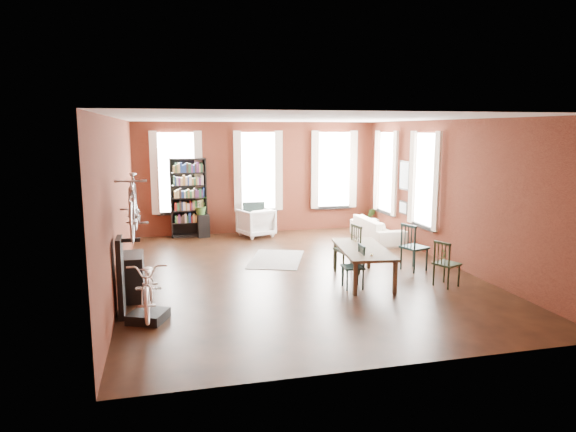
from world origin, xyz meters
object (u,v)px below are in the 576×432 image
object	(u,v)px
dining_chair_a	(353,267)
dining_chair_c	(447,264)
bookshelf	(189,198)
white_armchair	(256,221)
bike_trainer	(148,316)
console_table	(132,276)
plant_stand	(203,226)
cream_sofa	(378,225)
dining_chair_d	(414,247)
bicycle_floor	(148,260)
dining_table	(363,264)
dining_chair_b	(347,250)

from	to	relation	value
dining_chair_a	dining_chair_c	size ratio (longest dim) A/B	0.94
bookshelf	white_armchair	world-z (taller)	bookshelf
dining_chair_c	white_armchair	distance (m)	6.12
bike_trainer	console_table	xyz separation A→B (m)	(-0.29, 1.22, 0.32)
dining_chair_c	plant_stand	xyz separation A→B (m)	(-4.19, 5.73, -0.12)
cream_sofa	plant_stand	xyz separation A→B (m)	(-4.59, 1.54, -0.09)
dining_chair_a	white_armchair	size ratio (longest dim) A/B	0.95
white_armchair	console_table	bearing A→B (deg)	37.15
white_armchair	bike_trainer	bearing A→B (deg)	45.02
dining_chair_d	bicycle_floor	bearing A→B (deg)	87.84
cream_sofa	dining_table	bearing A→B (deg)	152.21
dining_chair_c	dining_chair_d	distance (m)	1.19
cream_sofa	plant_stand	distance (m)	4.84
dining_table	dining_chair_b	xyz separation A→B (m)	(-0.11, 0.58, 0.17)
white_armchair	dining_chair_c	bearing A→B (deg)	96.64
cream_sofa	plant_stand	size ratio (longest dim) A/B	3.24
dining_chair_a	bicycle_floor	distance (m)	3.85
white_armchair	dining_chair_a	bearing A→B (deg)	80.35
cream_sofa	dining_chair_c	bearing A→B (deg)	174.62
white_armchair	bicycle_floor	bearing A→B (deg)	45.31
dining_table	bicycle_floor	distance (m)	4.32
dining_chair_b	dining_chair_d	world-z (taller)	dining_chair_b
plant_stand	dining_chair_a	bearing A→B (deg)	-66.19
white_armchair	cream_sofa	world-z (taller)	white_armchair
bookshelf	bicycle_floor	size ratio (longest dim) A/B	1.33
dining_chair_b	bike_trainer	bearing A→B (deg)	-72.57
dining_chair_b	dining_chair_c	size ratio (longest dim) A/B	1.14
plant_stand	bicycle_floor	xyz separation A→B (m)	(-1.32, -6.27, 0.66)
dining_table	dining_chair_b	world-z (taller)	dining_chair_b
dining_table	cream_sofa	size ratio (longest dim) A/B	0.93
white_armchair	bike_trainer	distance (m)	6.64
dining_chair_d	bicycle_floor	distance (m)	5.73
bike_trainer	dining_chair_a	bearing A→B (deg)	12.73
bookshelf	cream_sofa	bearing A→B (deg)	-18.95
console_table	white_armchair	bearing A→B (deg)	57.08
dining_chair_c	bookshelf	distance (m)	7.47
dining_chair_d	cream_sofa	bearing A→B (deg)	-28.58
dining_chair_a	white_armchair	xyz separation A→B (m)	(-0.94, 5.16, 0.02)
dining_chair_a	plant_stand	world-z (taller)	dining_chair_a
dining_chair_c	bicycle_floor	size ratio (longest dim) A/B	0.53
cream_sofa	bike_trainer	xyz separation A→B (m)	(-5.94, -4.72, -0.33)
cream_sofa	bicycle_floor	distance (m)	7.59
white_armchair	plant_stand	xyz separation A→B (m)	(-1.45, 0.25, -0.12)
bookshelf	cream_sofa	xyz separation A→B (m)	(4.95, -1.70, -0.69)
dining_chair_a	dining_chair_d	xyz separation A→B (m)	(1.73, 0.88, 0.09)
dining_chair_a	console_table	size ratio (longest dim) A/B	1.04
bookshelf	white_armchair	distance (m)	1.98
console_table	bicycle_floor	bearing A→B (deg)	-75.13
dining_chair_c	bike_trainer	xyz separation A→B (m)	(-5.55, -0.54, -0.37)
dining_chair_b	white_armchair	bearing A→B (deg)	-171.27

